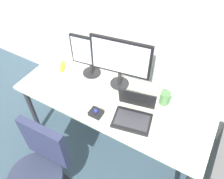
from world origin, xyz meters
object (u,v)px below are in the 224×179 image
Objects in this scene: office_chair at (42,174)px; monitor_side at (90,55)px; keyboard at (80,88)px; banana at (62,66)px; trackball_mouse at (96,113)px; monitor_main at (120,60)px; laptop at (134,113)px; coffee_mug at (165,98)px.

office_chair is 1.12m from monitor_side.
banana is at bearing 153.63° from keyboard.
trackball_mouse is (0.32, -0.42, -0.21)m from monitor_side.
monitor_main is 0.47m from laptop.
office_chair is 2.20× the size of monitor_side.
monitor_side is (-0.31, -0.00, -0.06)m from monitor_main.
keyboard is 3.50× the size of coffee_mug.
keyboard is (0.03, -0.25, -0.22)m from monitor_side.
coffee_mug is (0.77, -0.01, -0.17)m from monitor_side.
monitor_main is 0.50m from trackball_mouse.
monitor_side reaches higher than laptop.
monitor_main is 1.31× the size of monitor_side.
banana is at bearing -176.28° from coffee_mug.
monitor_side is 2.18× the size of banana.
office_chair is at bearing -126.20° from laptop.
monitor_main reaches higher than trackball_mouse.
laptop reaches higher than office_chair.
trackball_mouse reaches higher than keyboard.
office_chair is at bearing -83.89° from keyboard.
office_chair is at bearing -111.47° from trackball_mouse.
monitor_main is at bearing 135.24° from laptop.
monitor_main reaches higher than banana.
monitor_side is 0.56m from trackball_mouse.
coffee_mug is (0.74, 0.24, 0.05)m from keyboard.
keyboard is (-0.08, 0.72, 0.35)m from office_chair.
laptop is (0.60, -0.28, -0.18)m from monitor_side.
laptop is 1.91× the size of banana.
coffee_mug is at bearing 3.72° from banana.
office_chair is 1.17m from monitor_main.
monitor_side is 1.01× the size of keyboard.
keyboard is 0.58m from laptop.
trackball_mouse is (0.21, 0.55, 0.36)m from office_chair.
banana is at bearing -172.63° from monitor_main.
banana is (-0.62, -0.08, -0.27)m from monitor_main.
coffee_mug is 1.08m from banana.
office_chair is at bearing -124.83° from coffee_mug.
keyboard is at bearing 149.42° from trackball_mouse.
monitor_main is 0.69m from banana.
keyboard is at bearing -83.63° from monitor_side.
laptop is 0.32m from coffee_mug.
keyboard is at bearing -26.37° from banana.
office_chair is at bearing -102.32° from monitor_main.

